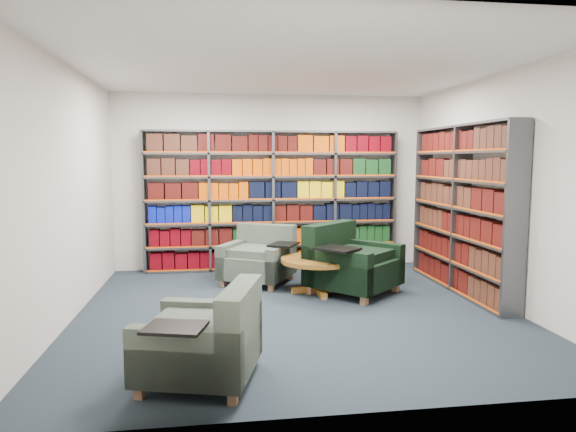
{
  "coord_description": "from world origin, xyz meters",
  "views": [
    {
      "loc": [
        -0.92,
        -5.8,
        1.77
      ],
      "look_at": [
        0.0,
        0.6,
        1.05
      ],
      "focal_mm": 32.0,
      "sensor_mm": 36.0,
      "label": 1
    }
  ],
  "objects": [
    {
      "name": "coffee_table",
      "position": [
        0.43,
        0.73,
        0.37
      ],
      "size": [
        1.0,
        1.0,
        0.7
      ],
      "color": "brown",
      "rests_on": "ground"
    },
    {
      "name": "chair_teal_left",
      "position": [
        -0.28,
        1.48,
        0.33
      ],
      "size": [
        1.21,
        1.21,
        0.81
      ],
      "color": "#021833",
      "rests_on": "ground"
    },
    {
      "name": "bookshelf_right",
      "position": [
        2.34,
        0.6,
        1.1
      ],
      "size": [
        0.28,
        2.5,
        2.2
      ],
      "color": "#47494F",
      "rests_on": "ground"
    },
    {
      "name": "chair_green_right",
      "position": [
        0.82,
        0.75,
        0.37
      ],
      "size": [
        1.41,
        1.41,
        0.91
      ],
      "color": "black",
      "rests_on": "ground"
    },
    {
      "name": "chair_teal_front",
      "position": [
        -0.98,
        -1.83,
        0.32
      ],
      "size": [
        1.06,
        1.13,
        0.79
      ],
      "color": "#021833",
      "rests_on": "ground"
    },
    {
      "name": "bookshelf_back",
      "position": [
        0.0,
        2.34,
        1.1
      ],
      "size": [
        4.0,
        0.28,
        2.2
      ],
      "color": "#47494F",
      "rests_on": "ground"
    },
    {
      "name": "room_shell",
      "position": [
        0.0,
        0.0,
        1.4
      ],
      "size": [
        5.02,
        5.02,
        2.82
      ],
      "color": "black",
      "rests_on": "ground"
    }
  ]
}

